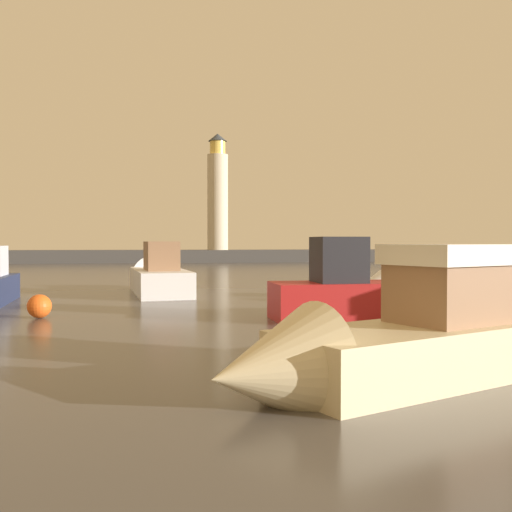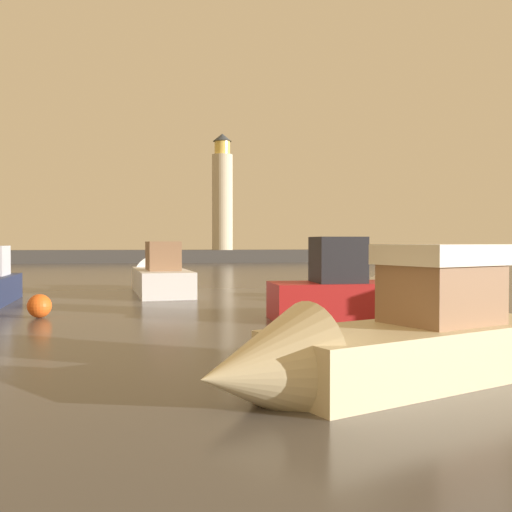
{
  "view_description": "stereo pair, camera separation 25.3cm",
  "coord_description": "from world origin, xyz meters",
  "px_view_note": "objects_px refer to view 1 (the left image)",
  "views": [
    {
      "loc": [
        -3.77,
        -1.51,
        2.57
      ],
      "look_at": [
        -0.5,
        20.32,
        2.02
      ],
      "focal_mm": 40.89,
      "sensor_mm": 36.0,
      "label": 1
    },
    {
      "loc": [
        -3.52,
        -1.55,
        2.57
      ],
      "look_at": [
        -0.5,
        20.32,
        2.02
      ],
      "focal_mm": 40.89,
      "sensor_mm": 36.0,
      "label": 2
    }
  ],
  "objects_px": {
    "motorboat_0": "(381,293)",
    "motorboat_5": "(157,276)",
    "lighthouse": "(218,195)",
    "motorboat_4": "(411,286)",
    "motorboat_2": "(386,344)",
    "mooring_buoy": "(39,306)"
  },
  "relations": [
    {
      "from": "motorboat_5",
      "to": "motorboat_0",
      "type": "bearing_deg",
      "value": -56.52
    },
    {
      "from": "motorboat_4",
      "to": "motorboat_5",
      "type": "relative_size",
      "value": 0.73
    },
    {
      "from": "motorboat_2",
      "to": "lighthouse",
      "type": "bearing_deg",
      "value": 87.93
    },
    {
      "from": "motorboat_0",
      "to": "motorboat_2",
      "type": "relative_size",
      "value": 0.92
    },
    {
      "from": "motorboat_0",
      "to": "motorboat_4",
      "type": "bearing_deg",
      "value": 56.94
    },
    {
      "from": "motorboat_0",
      "to": "motorboat_5",
      "type": "xyz_separation_m",
      "value": [
        -7.65,
        11.57,
        -0.04
      ]
    },
    {
      "from": "lighthouse",
      "to": "mooring_buoy",
      "type": "distance_m",
      "value": 54.3
    },
    {
      "from": "lighthouse",
      "to": "motorboat_0",
      "type": "relative_size",
      "value": 2.03
    },
    {
      "from": "lighthouse",
      "to": "motorboat_5",
      "type": "distance_m",
      "value": 43.99
    },
    {
      "from": "lighthouse",
      "to": "motorboat_2",
      "type": "bearing_deg",
      "value": -92.07
    },
    {
      "from": "motorboat_4",
      "to": "mooring_buoy",
      "type": "distance_m",
      "value": 14.82
    },
    {
      "from": "lighthouse",
      "to": "motorboat_4",
      "type": "xyz_separation_m",
      "value": [
        4.09,
        -49.56,
        -7.76
      ]
    },
    {
      "from": "motorboat_4",
      "to": "lighthouse",
      "type": "bearing_deg",
      "value": 94.72
    },
    {
      "from": "mooring_buoy",
      "to": "motorboat_5",
      "type": "bearing_deg",
      "value": 69.5
    },
    {
      "from": "motorboat_0",
      "to": "motorboat_2",
      "type": "distance_m",
      "value": 9.44
    },
    {
      "from": "lighthouse",
      "to": "motorboat_5",
      "type": "bearing_deg",
      "value": -98.88
    },
    {
      "from": "lighthouse",
      "to": "motorboat_5",
      "type": "height_order",
      "value": "lighthouse"
    },
    {
      "from": "lighthouse",
      "to": "motorboat_2",
      "type": "xyz_separation_m",
      "value": [
        -2.29,
        -63.24,
        -7.67
      ]
    },
    {
      "from": "motorboat_4",
      "to": "motorboat_5",
      "type": "bearing_deg",
      "value": 147.93
    },
    {
      "from": "motorboat_0",
      "to": "motorboat_2",
      "type": "bearing_deg",
      "value": -110.13
    },
    {
      "from": "motorboat_4",
      "to": "motorboat_2",
      "type": "bearing_deg",
      "value": -115.01
    },
    {
      "from": "motorboat_0",
      "to": "mooring_buoy",
      "type": "xyz_separation_m",
      "value": [
        -11.35,
        1.68,
        -0.43
      ]
    }
  ]
}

